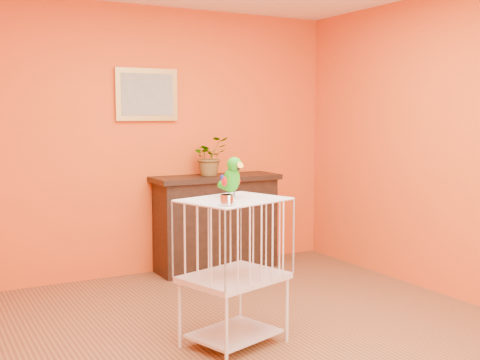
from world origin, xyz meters
TOP-DOWN VIEW (x-y plane):
  - ground at (0.00, 0.00)m, footprint 4.50×4.50m
  - room_shell at (0.00, 0.00)m, footprint 4.50×4.50m
  - console_cabinet at (0.64, 2.02)m, footprint 1.29×0.46m
  - potted_plant at (0.58, 2.07)m, footprint 0.39×0.43m
  - framed_picture at (0.00, 2.22)m, footprint 0.62×0.04m
  - birdcage at (-0.15, 0.16)m, footprint 0.76×0.67m
  - feed_cup at (-0.32, -0.06)m, footprint 0.09×0.09m
  - parrot at (-0.12, 0.24)m, footprint 0.14×0.25m

SIDE VIEW (x-z plane):
  - ground at x=0.00m, z-range 0.00..0.00m
  - console_cabinet at x=0.64m, z-range 0.00..0.96m
  - birdcage at x=-0.15m, z-range 0.02..1.02m
  - feed_cup at x=-0.32m, z-range 1.00..1.07m
  - potted_plant at x=0.58m, z-range 0.96..1.26m
  - parrot at x=-0.12m, z-range 1.00..1.28m
  - room_shell at x=0.00m, z-range -0.67..3.83m
  - framed_picture at x=0.00m, z-range 1.50..2.00m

